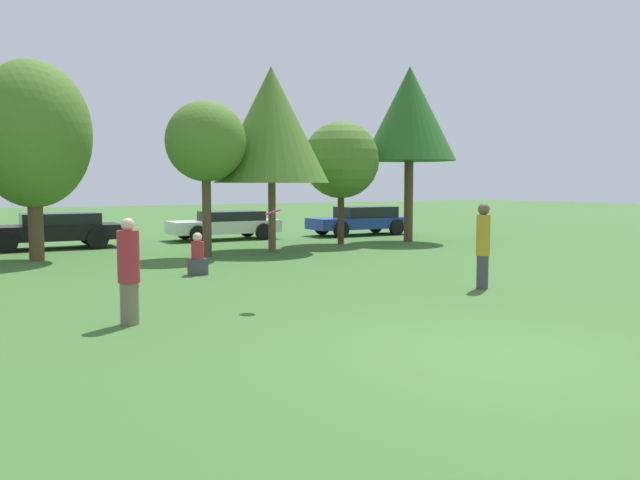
{
  "coord_description": "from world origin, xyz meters",
  "views": [
    {
      "loc": [
        -6.27,
        -6.04,
        2.23
      ],
      "look_at": [
        0.15,
        4.58,
        1.16
      ],
      "focal_mm": 36.86,
      "sensor_mm": 36.0,
      "label": 1
    }
  ],
  "objects_px": {
    "person_catcher": "(483,244)",
    "person_thrower": "(129,271)",
    "bystander_sitting": "(198,257)",
    "tree_5": "(341,160)",
    "tree_4": "(271,125)",
    "parked_car_white": "(226,224)",
    "tree_6": "(410,114)",
    "parked_car_black": "(53,229)",
    "tree_2": "(32,135)",
    "tree_3": "(206,142)",
    "parked_car_blue": "(361,220)",
    "frisbee": "(273,212)"
  },
  "relations": [
    {
      "from": "bystander_sitting",
      "to": "parked_car_blue",
      "type": "distance_m",
      "value": 13.41
    },
    {
      "from": "tree_4",
      "to": "person_catcher",
      "type": "bearing_deg",
      "value": -88.11
    },
    {
      "from": "tree_5",
      "to": "tree_2",
      "type": "bearing_deg",
      "value": 179.0
    },
    {
      "from": "tree_4",
      "to": "tree_5",
      "type": "distance_m",
      "value": 3.71
    },
    {
      "from": "parked_car_white",
      "to": "bystander_sitting",
      "type": "bearing_deg",
      "value": 65.79
    },
    {
      "from": "parked_car_black",
      "to": "parked_car_white",
      "type": "height_order",
      "value": "parked_car_black"
    },
    {
      "from": "parked_car_white",
      "to": "parked_car_blue",
      "type": "relative_size",
      "value": 0.97
    },
    {
      "from": "bystander_sitting",
      "to": "frisbee",
      "type": "bearing_deg",
      "value": -93.56
    },
    {
      "from": "tree_2",
      "to": "tree_6",
      "type": "distance_m",
      "value": 13.29
    },
    {
      "from": "tree_2",
      "to": "tree_4",
      "type": "bearing_deg",
      "value": -10.09
    },
    {
      "from": "person_catcher",
      "to": "bystander_sitting",
      "type": "xyz_separation_m",
      "value": [
        -4.42,
        5.16,
        -0.52
      ]
    },
    {
      "from": "person_thrower",
      "to": "parked_car_black",
      "type": "xyz_separation_m",
      "value": [
        1.03,
        13.6,
        -0.19
      ]
    },
    {
      "from": "tree_2",
      "to": "parked_car_black",
      "type": "relative_size",
      "value": 1.24
    },
    {
      "from": "tree_3",
      "to": "parked_car_blue",
      "type": "relative_size",
      "value": 1.04
    },
    {
      "from": "person_catcher",
      "to": "person_thrower",
      "type": "bearing_deg",
      "value": 0.0
    },
    {
      "from": "tree_2",
      "to": "tree_4",
      "type": "distance_m",
      "value": 7.17
    },
    {
      "from": "person_catcher",
      "to": "tree_2",
      "type": "distance_m",
      "value": 13.08
    },
    {
      "from": "frisbee",
      "to": "parked_car_white",
      "type": "bearing_deg",
      "value": 70.4
    },
    {
      "from": "person_thrower",
      "to": "frisbee",
      "type": "xyz_separation_m",
      "value": [
        2.68,
        0.24,
        0.87
      ]
    },
    {
      "from": "person_catcher",
      "to": "frisbee",
      "type": "distance_m",
      "value": 4.8
    },
    {
      "from": "frisbee",
      "to": "parked_car_black",
      "type": "height_order",
      "value": "frisbee"
    },
    {
      "from": "bystander_sitting",
      "to": "parked_car_black",
      "type": "bearing_deg",
      "value": 102.5
    },
    {
      "from": "tree_3",
      "to": "tree_5",
      "type": "xyz_separation_m",
      "value": [
        5.83,
        1.47,
        -0.4
      ]
    },
    {
      "from": "parked_car_black",
      "to": "parked_car_white",
      "type": "distance_m",
      "value": 6.53
    },
    {
      "from": "parked_car_white",
      "to": "tree_6",
      "type": "bearing_deg",
      "value": 144.9
    },
    {
      "from": "tree_2",
      "to": "tree_3",
      "type": "relative_size",
      "value": 1.22
    },
    {
      "from": "parked_car_black",
      "to": "frisbee",
      "type": "bearing_deg",
      "value": 99.67
    },
    {
      "from": "person_thrower",
      "to": "parked_car_white",
      "type": "distance_m",
      "value": 15.84
    },
    {
      "from": "frisbee",
      "to": "tree_4",
      "type": "xyz_separation_m",
      "value": [
        4.4,
        8.7,
        2.41
      ]
    },
    {
      "from": "person_thrower",
      "to": "parked_car_black",
      "type": "relative_size",
      "value": 0.37
    },
    {
      "from": "tree_5",
      "to": "parked_car_blue",
      "type": "xyz_separation_m",
      "value": [
        3.06,
        3.1,
        -2.42
      ]
    },
    {
      "from": "tree_2",
      "to": "parked_car_white",
      "type": "relative_size",
      "value": 1.31
    },
    {
      "from": "parked_car_blue",
      "to": "person_catcher",
      "type": "bearing_deg",
      "value": 67.95
    },
    {
      "from": "tree_6",
      "to": "parked_car_white",
      "type": "relative_size",
      "value": 1.51
    },
    {
      "from": "tree_6",
      "to": "parked_car_white",
      "type": "xyz_separation_m",
      "value": [
        -5.71,
        4.41,
        -4.24
      ]
    },
    {
      "from": "person_catcher",
      "to": "parked_car_blue",
      "type": "distance_m",
      "value": 14.75
    },
    {
      "from": "tree_5",
      "to": "parked_car_blue",
      "type": "distance_m",
      "value": 4.99
    },
    {
      "from": "parked_car_white",
      "to": "parked_car_blue",
      "type": "distance_m",
      "value": 6.05
    },
    {
      "from": "bystander_sitting",
      "to": "tree_5",
      "type": "distance_m",
      "value": 9.48
    },
    {
      "from": "tree_3",
      "to": "parked_car_white",
      "type": "relative_size",
      "value": 1.07
    },
    {
      "from": "tree_4",
      "to": "parked_car_black",
      "type": "distance_m",
      "value": 8.39
    },
    {
      "from": "person_thrower",
      "to": "tree_5",
      "type": "distance_m",
      "value": 14.66
    },
    {
      "from": "person_catcher",
      "to": "tree_4",
      "type": "height_order",
      "value": "tree_4"
    },
    {
      "from": "bystander_sitting",
      "to": "tree_3",
      "type": "xyz_separation_m",
      "value": [
        1.68,
        3.67,
        3.04
      ]
    },
    {
      "from": "parked_car_white",
      "to": "frisbee",
      "type": "bearing_deg",
      "value": 73.03
    },
    {
      "from": "frisbee",
      "to": "person_thrower",
      "type": "bearing_deg",
      "value": -174.96
    },
    {
      "from": "tree_6",
      "to": "parked_car_blue",
      "type": "height_order",
      "value": "tree_6"
    },
    {
      "from": "tree_4",
      "to": "frisbee",
      "type": "bearing_deg",
      "value": -116.84
    },
    {
      "from": "parked_car_black",
      "to": "tree_2",
      "type": "bearing_deg",
      "value": 76.4
    },
    {
      "from": "tree_2",
      "to": "tree_3",
      "type": "height_order",
      "value": "tree_2"
    }
  ]
}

